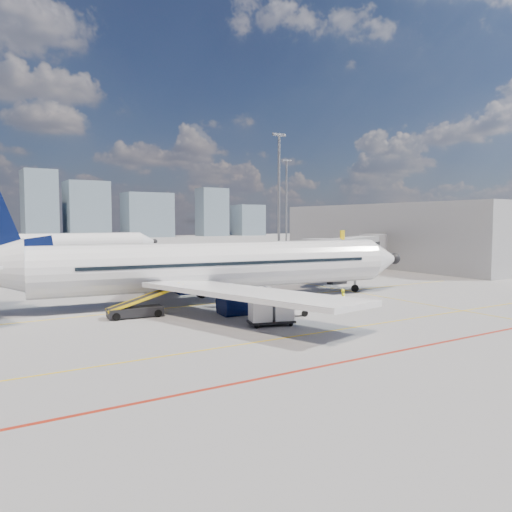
{
  "coord_description": "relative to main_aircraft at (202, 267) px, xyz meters",
  "views": [
    {
      "loc": [
        -21.73,
        -31.09,
        7.3
      ],
      "look_at": [
        3.34,
        8.83,
        4.0
      ],
      "focal_mm": 35.0,
      "sensor_mm": 36.0,
      "label": 1
    }
  ],
  "objects": [
    {
      "name": "floodlight_mast_far",
      "position": [
        67.27,
        81.1,
        10.37
      ],
      "size": [
        3.2,
        0.61,
        25.45
      ],
      "color": "slate",
      "rests_on": "ground"
    },
    {
      "name": "ramp_worker",
      "position": [
        8.2,
        -9.43,
        -2.34
      ],
      "size": [
        0.68,
        0.76,
        1.75
      ],
      "primitive_type": "imported",
      "rotation": [
        0.0,
        0.0,
        1.04
      ],
      "color": "yellow",
      "rests_on": "ground"
    },
    {
      "name": "main_aircraft",
      "position": [
        0.0,
        0.0,
        0.0
      ],
      "size": [
        43.5,
        37.78,
        12.74
      ],
      "rotation": [
        0.0,
        0.0,
        -0.13
      ],
      "color": "white",
      "rests_on": "ground"
    },
    {
      "name": "floodlight_mast_ne",
      "position": [
        40.27,
        46.1,
        10.37
      ],
      "size": [
        3.2,
        0.61,
        25.45
      ],
      "color": "slate",
      "rests_on": "ground"
    },
    {
      "name": "jet_bridge",
      "position": [
        25.78,
        8.02,
        0.53
      ],
      "size": [
        23.55,
        15.78,
        6.3
      ],
      "color": "#9A9DA3",
      "rests_on": "ground"
    },
    {
      "name": "ground",
      "position": [
        2.27,
        -8.89,
        -3.22
      ],
      "size": [
        420.0,
        420.0,
        0.0
      ],
      "primitive_type": "plane",
      "color": "gray",
      "rests_on": "ground"
    },
    {
      "name": "second_aircraft",
      "position": [
        -3.25,
        53.56,
        0.01
      ],
      "size": [
        38.56,
        33.61,
        11.24
      ],
      "rotation": [
        0.0,
        0.0,
        0.01
      ],
      "color": "white",
      "rests_on": "ground"
    },
    {
      "name": "terminal_block",
      "position": [
        42.22,
        17.11,
        1.78
      ],
      "size": [
        10.0,
        42.0,
        10.0
      ],
      "color": "#9A9DA3",
      "rests_on": "ground"
    },
    {
      "name": "baggage_tug",
      "position": [
        3.04,
        -9.28,
        -2.53
      ],
      "size": [
        2.26,
        1.65,
        1.43
      ],
      "rotation": [
        0.0,
        0.0,
        -0.22
      ],
      "color": "white",
      "rests_on": "ground"
    },
    {
      "name": "belt_loader",
      "position": [
        -7.16,
        -3.39,
        -2.59
      ],
      "size": [
        5.95,
        1.94,
        2.4
      ],
      "rotation": [
        0.0,
        0.0,
        -0.09
      ],
      "color": "black",
      "rests_on": "ground"
    },
    {
      "name": "distant_skyline",
      "position": [
        11.82,
        181.11,
        7.02
      ],
      "size": [
        250.17,
        15.25,
        28.14
      ],
      "color": "slate",
      "rests_on": "ground"
    },
    {
      "name": "apron_markings",
      "position": [
        1.69,
        -12.8,
        -3.21
      ],
      "size": [
        90.0,
        35.12,
        0.01
      ],
      "color": "#DEB60B",
      "rests_on": "ground"
    },
    {
      "name": "cargo_dolly",
      "position": [
        -0.24,
        -11.37,
        -2.25
      ],
      "size": [
        3.48,
        2.25,
        1.76
      ],
      "rotation": [
        0.0,
        0.0,
        -0.28
      ],
      "color": "black",
      "rests_on": "ground"
    }
  ]
}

